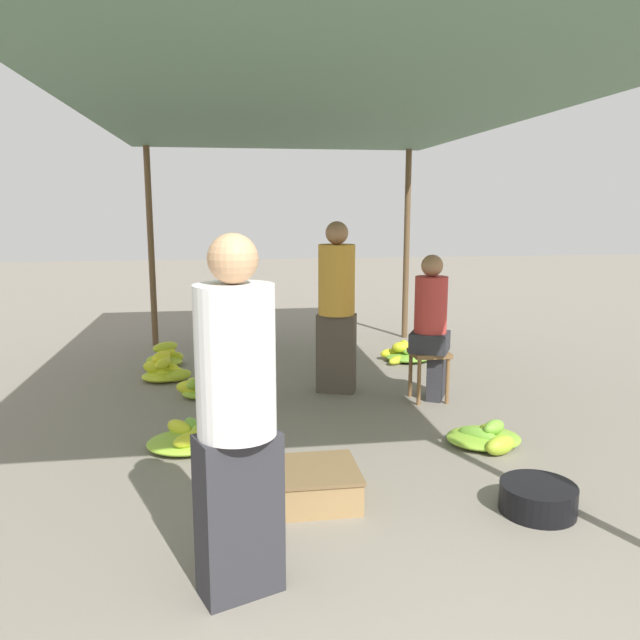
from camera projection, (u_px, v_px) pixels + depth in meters
name	position (u px, v px, depth m)	size (l,w,h in m)	color
canopy_post_back_left	(151.00, 248.00, 8.01)	(0.08, 0.08, 2.55)	brown
canopy_post_back_right	(407.00, 246.00, 8.50)	(0.08, 0.08, 2.55)	brown
canopy_tarp	(315.00, 110.00, 5.05)	(3.79, 6.51, 0.04)	#567A60
vendor_foreground	(237.00, 415.00, 2.81)	(0.47, 0.47, 1.69)	#2D2D33
stool	(429.00, 361.00, 5.83)	(0.34, 0.34, 0.47)	brown
vendor_seated	(432.00, 325.00, 5.78)	(0.46, 0.46, 1.37)	#2D2D33
basin_black	(538.00, 498.00, 3.72)	(0.45, 0.45, 0.17)	black
banana_pile_left_0	(188.00, 438.00, 4.72)	(0.59, 0.57, 0.18)	#CAD528
banana_pile_left_1	(199.00, 388.00, 5.96)	(0.45, 0.46, 0.21)	#92BF32
banana_pile_left_2	(166.00, 371.00, 6.54)	(0.55, 0.44, 0.30)	yellow
banana_pile_left_3	(165.00, 358.00, 7.11)	(0.46, 0.54, 0.28)	#ADC92D
banana_pile_right_0	(486.00, 437.00, 4.76)	(0.57, 0.58, 0.21)	#74B337
banana_pile_right_1	(406.00, 354.00, 7.38)	(0.61, 0.53, 0.24)	#73B237
crate_near	(316.00, 484.00, 3.86)	(0.52, 0.52, 0.22)	#9E7A4C
shopper_walking_mid	(336.00, 305.00, 6.02)	(0.45, 0.45, 1.67)	#4C4238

